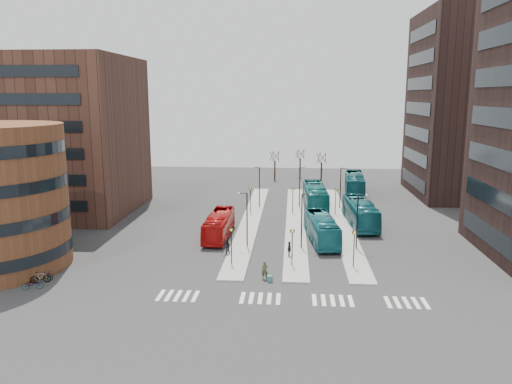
# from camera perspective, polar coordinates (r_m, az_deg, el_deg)

# --- Properties ---
(ground) EXTENTS (160.00, 160.00, 0.00)m
(ground) POSITION_cam_1_polar(r_m,az_deg,el_deg) (38.90, 1.61, -14.39)
(ground) COLOR #29292C
(ground) RESTS_ON ground
(island_left) EXTENTS (2.50, 45.00, 0.15)m
(island_left) POSITION_cam_1_polar(r_m,az_deg,el_deg) (67.41, -0.58, -3.23)
(island_left) COLOR #969690
(island_left) RESTS_ON ground
(island_mid) EXTENTS (2.50, 45.00, 0.15)m
(island_mid) POSITION_cam_1_polar(r_m,az_deg,el_deg) (67.18, 4.53, -3.32)
(island_mid) COLOR #969690
(island_mid) RESTS_ON ground
(island_right) EXTENTS (2.50, 45.00, 0.15)m
(island_right) POSITION_cam_1_polar(r_m,az_deg,el_deg) (67.49, 9.64, -3.37)
(island_right) COLOR #969690
(island_right) RESTS_ON ground
(suitcase) EXTENTS (0.57, 0.52, 0.59)m
(suitcase) POSITION_cam_1_polar(r_m,az_deg,el_deg) (45.95, 1.59, -9.88)
(suitcase) COLOR #1C1C9A
(suitcase) RESTS_ON ground
(red_bus) EXTENTS (2.59, 10.48, 2.91)m
(red_bus) POSITION_cam_1_polar(r_m,az_deg,el_deg) (59.66, -4.25, -3.79)
(red_bus) COLOR #B10E0D
(red_bus) RESTS_ON ground
(teal_bus_a) EXTENTS (3.89, 11.30, 3.09)m
(teal_bus_a) POSITION_cam_1_polar(r_m,az_deg,el_deg) (58.26, 7.47, -4.13)
(teal_bus_a) COLOR #15626C
(teal_bus_a) RESTS_ON ground
(teal_bus_b) EXTENTS (3.46, 12.96, 3.58)m
(teal_bus_b) POSITION_cam_1_polar(r_m,az_deg,el_deg) (74.87, 6.79, -0.52)
(teal_bus_b) COLOR #146867
(teal_bus_b) RESTS_ON ground
(teal_bus_c) EXTENTS (3.57, 12.18, 3.35)m
(teal_bus_c) POSITION_cam_1_polar(r_m,az_deg,el_deg) (66.12, 11.82, -2.33)
(teal_bus_c) COLOR #135863
(teal_bus_c) RESTS_ON ground
(teal_bus_d) EXTENTS (3.97, 12.88, 3.53)m
(teal_bus_d) POSITION_cam_1_polar(r_m,az_deg,el_deg) (87.00, 11.19, 0.95)
(teal_bus_d) COLOR #12535C
(teal_bus_d) RESTS_ON ground
(traveller) EXTENTS (0.65, 0.45, 1.70)m
(traveller) POSITION_cam_1_polar(r_m,az_deg,el_deg) (46.40, 1.02, -8.93)
(traveller) COLOR #414328
(traveller) RESTS_ON ground
(commuter_a) EXTENTS (0.97, 0.83, 1.71)m
(commuter_a) POSITION_cam_1_polar(r_m,az_deg,el_deg) (53.14, -3.35, -6.32)
(commuter_a) COLOR black
(commuter_a) RESTS_ON ground
(commuter_b) EXTENTS (0.47, 1.02, 1.71)m
(commuter_b) POSITION_cam_1_polar(r_m,az_deg,el_deg) (52.41, 3.83, -6.58)
(commuter_b) COLOR black
(commuter_b) RESTS_ON ground
(commuter_c) EXTENTS (0.65, 1.12, 1.73)m
(commuter_c) POSITION_cam_1_polar(r_m,az_deg,el_deg) (53.88, 7.36, -6.14)
(commuter_c) COLOR black
(commuter_c) RESTS_ON ground
(bicycle_near) EXTENTS (1.86, 1.00, 0.93)m
(bicycle_near) POSITION_cam_1_polar(r_m,az_deg,el_deg) (48.40, -24.18, -9.57)
(bicycle_near) COLOR gray
(bicycle_near) RESTS_ON ground
(bicycle_mid) EXTENTS (1.84, 1.07, 1.07)m
(bicycle_mid) POSITION_cam_1_polar(r_m,az_deg,el_deg) (49.54, -23.41, -8.95)
(bicycle_mid) COLOR gray
(bicycle_mid) RESTS_ON ground
(bicycle_far) EXTENTS (1.77, 1.04, 0.88)m
(bicycle_far) POSITION_cam_1_polar(r_m,az_deg,el_deg) (50.38, -22.89, -8.69)
(bicycle_far) COLOR gray
(bicycle_far) RESTS_ON ground
(crosswalk_stripes) EXTENTS (22.35, 2.40, 0.01)m
(crosswalk_stripes) POSITION_cam_1_polar(r_m,az_deg,el_deg) (42.51, 4.28, -12.11)
(crosswalk_stripes) COLOR silver
(crosswalk_stripes) RESTS_ON ground
(office_block) EXTENTS (25.00, 20.12, 22.00)m
(office_block) POSITION_cam_1_polar(r_m,az_deg,el_deg) (77.91, -23.02, 5.98)
(office_block) COLOR #4B2D23
(office_block) RESTS_ON ground
(tower_far) EXTENTS (20.12, 20.00, 30.00)m
(tower_far) POSITION_cam_1_polar(r_m,az_deg,el_deg) (90.38, 24.27, 9.01)
(tower_far) COLOR black
(tower_far) RESTS_ON ground
(sign_poles) EXTENTS (12.45, 22.12, 3.65)m
(sign_poles) POSITION_cam_1_polar(r_m,az_deg,el_deg) (59.83, 4.20, -2.81)
(sign_poles) COLOR black
(sign_poles) RESTS_ON ground
(lamp_posts) EXTENTS (14.04, 20.24, 6.12)m
(lamp_posts) POSITION_cam_1_polar(r_m,az_deg,el_deg) (64.45, 5.15, -0.75)
(lamp_posts) COLOR black
(lamp_posts) RESTS_ON ground
(bare_trees) EXTENTS (10.97, 8.14, 5.90)m
(bare_trees) POSITION_cam_1_polar(r_m,az_deg,el_deg) (98.76, 4.89, 2.87)
(bare_trees) COLOR black
(bare_trees) RESTS_ON ground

